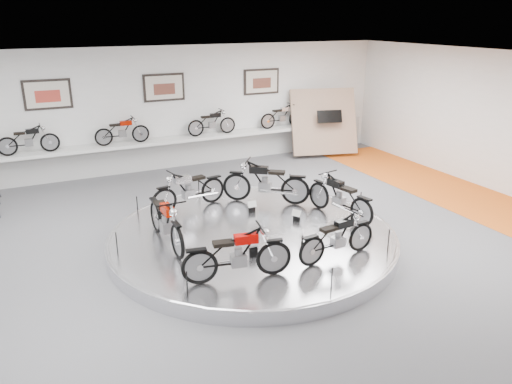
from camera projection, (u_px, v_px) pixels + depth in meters
name	position (u px, v px, depth m)	size (l,w,h in m)	color
floor	(258.00, 250.00, 11.02)	(16.00, 16.00, 0.00)	#515154
ceiling	(259.00, 64.00, 9.68)	(16.00, 16.00, 0.00)	white
wall_back	(165.00, 109.00, 16.30)	(16.00, 16.00, 0.00)	silver
orange_carpet_strip	(479.00, 202.00, 13.79)	(2.40, 12.60, 0.01)	orange
dado_band	(168.00, 152.00, 16.76)	(15.68, 0.04, 1.10)	#BCBCBA
display_platform	(253.00, 238.00, 11.22)	(6.40, 6.40, 0.30)	silver
platform_rim	(253.00, 233.00, 11.18)	(6.40, 6.40, 0.10)	#B2B2BA
shelf	(169.00, 141.00, 16.38)	(11.00, 0.55, 0.10)	silver
poster_left	(48.00, 94.00, 14.60)	(1.35, 0.06, 0.88)	beige
poster_center	(164.00, 87.00, 16.03)	(1.35, 0.06, 0.88)	beige
poster_right	(262.00, 82.00, 17.46)	(1.35, 0.06, 0.88)	beige
display_panel	(324.00, 122.00, 18.07)	(2.40, 0.12, 2.40)	#9D7C62
shelf_bike_a	(29.00, 142.00, 14.52)	(1.22, 0.42, 0.73)	black
shelf_bike_b	(122.00, 133.00, 15.62)	(1.22, 0.42, 0.73)	#911100
shelf_bike_c	(212.00, 124.00, 16.85)	(1.22, 0.42, 0.73)	black
shelf_bike_d	(282.00, 118.00, 17.95)	(1.22, 0.42, 0.73)	#AEAFB3
bike_a	(266.00, 182.00, 12.76)	(1.92, 0.68, 1.13)	black
bike_b	(189.00, 189.00, 12.39)	(1.73, 0.61, 1.02)	#AEAFB3
bike_c	(166.00, 220.00, 10.42)	(1.85, 0.65, 1.09)	#911100
bike_d	(237.00, 254.00, 9.01)	(1.74, 0.61, 1.02)	#AA0300
bike_e	(337.00, 237.00, 9.83)	(1.58, 0.56, 0.93)	black
bike_f	(340.00, 197.00, 11.86)	(1.76, 0.62, 1.03)	black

